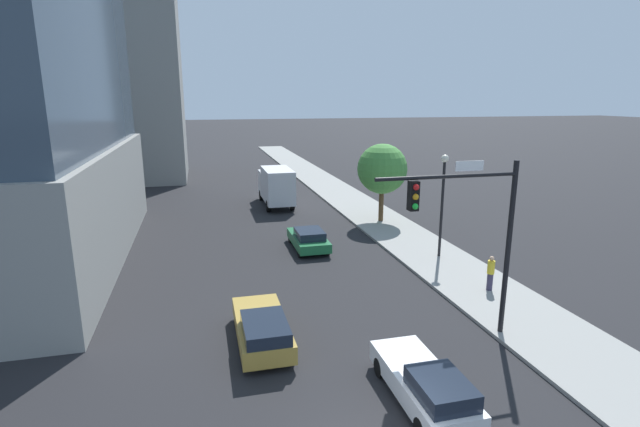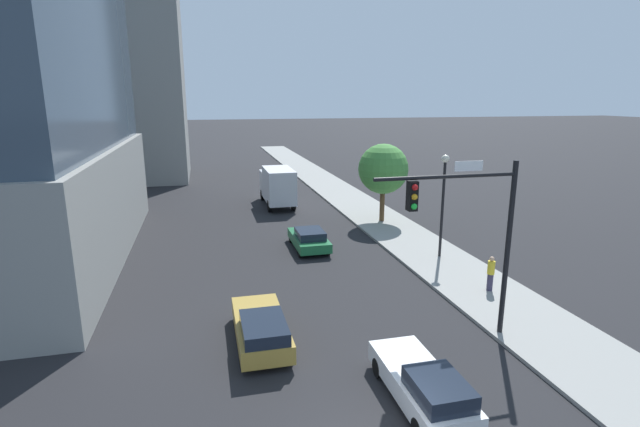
% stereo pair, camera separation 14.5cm
% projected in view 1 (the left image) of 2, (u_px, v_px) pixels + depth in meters
% --- Properties ---
extents(sidewalk, '(4.37, 120.00, 0.15)m').
position_uv_depth(sidewalk, '(394.00, 230.00, 33.46)').
color(sidewalk, gray).
rests_on(sidewalk, ground).
extents(construction_building, '(14.26, 17.32, 32.06)m').
position_uv_depth(construction_building, '(116.00, 51.00, 51.75)').
color(construction_building, gray).
rests_on(construction_building, ground).
extents(traffic_light_pole, '(5.56, 0.48, 6.84)m').
position_uv_depth(traffic_light_pole, '(471.00, 219.00, 17.33)').
color(traffic_light_pole, black).
rests_on(traffic_light_pole, sidewalk).
extents(street_lamp, '(0.44, 0.44, 5.92)m').
position_uv_depth(street_lamp, '(443.00, 191.00, 26.88)').
color(street_lamp, black).
rests_on(street_lamp, sidewalk).
extents(street_tree, '(3.67, 3.67, 5.76)m').
position_uv_depth(street_tree, '(382.00, 169.00, 34.82)').
color(street_tree, brown).
rests_on(street_tree, sidewalk).
extents(car_green, '(1.90, 4.31, 1.30)m').
position_uv_depth(car_green, '(309.00, 239.00, 29.39)').
color(car_green, '#1E6638').
rests_on(car_green, ground).
extents(car_white, '(1.73, 4.64, 1.47)m').
position_uv_depth(car_white, '(426.00, 385.00, 14.36)').
color(car_white, silver).
rests_on(car_white, ground).
extents(car_gold, '(1.86, 4.70, 1.41)m').
position_uv_depth(car_gold, '(262.00, 328.00, 17.88)').
color(car_gold, '#AD8938').
rests_on(car_gold, ground).
extents(box_truck, '(2.29, 6.75, 3.35)m').
position_uv_depth(box_truck, '(276.00, 185.00, 40.89)').
color(box_truck, silver).
rests_on(box_truck, ground).
extents(pedestrian_yellow_shirt, '(0.34, 0.34, 1.70)m').
position_uv_depth(pedestrian_yellow_shirt, '(491.00, 273.00, 22.69)').
color(pedestrian_yellow_shirt, '#38334C').
rests_on(pedestrian_yellow_shirt, sidewalk).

